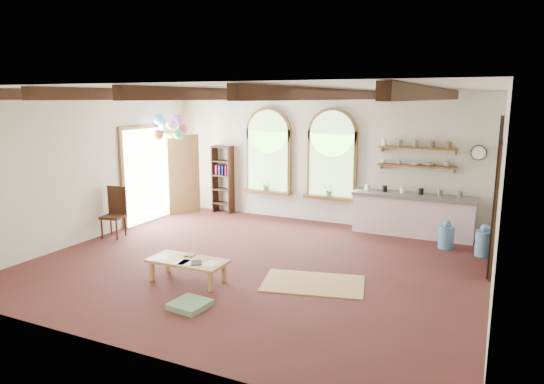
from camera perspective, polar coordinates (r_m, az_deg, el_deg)
The scene contains 27 objects.
floor at distance 9.16m, azimuth -1.86°, elevation -8.39°, with size 8.00×8.00×0.00m, color #522122.
ceiling_beams at distance 8.64m, azimuth -1.99°, elevation 11.39°, with size 6.20×6.80×0.18m, color black, non-canonical shape.
window_left at distance 12.41m, azimuth -0.45°, elevation 4.49°, with size 1.30×0.28×2.20m.
window_right at distance 11.78m, azimuth 7.04°, elevation 4.05°, with size 1.30×0.28×2.20m.
left_doorway at distance 12.49m, azimuth -14.36°, elevation 1.95°, with size 0.10×1.90×2.50m, color brown.
right_doorway at distance 9.39m, azimuth 24.69°, elevation -1.95°, with size 0.10×1.30×2.40m, color black.
kitchen_counter at distance 11.30m, azimuth 16.21°, elevation -2.56°, with size 2.68×0.62×0.94m.
wall_shelf_lower at distance 11.28m, azimuth 16.65°, elevation 2.95°, with size 1.70×0.24×0.04m, color brown.
wall_shelf_upper at distance 11.24m, azimuth 16.76°, elevation 4.97°, with size 1.70×0.24×0.04m, color brown.
wall_clock at distance 11.20m, azimuth 23.15°, elevation 4.27°, with size 0.32×0.32×0.04m, color black.
bookshelf at distance 13.04m, azimuth -5.80°, elevation 1.50°, with size 0.53×0.32×1.80m.
coffee_table at distance 8.32m, azimuth -9.89°, elevation -8.13°, with size 1.34×0.63×0.38m.
side_chair at distance 11.31m, azimuth -18.08°, elevation -3.46°, with size 0.53×0.53×1.12m.
floor_mat at distance 8.24m, azimuth 4.88°, elevation -10.65°, with size 1.67×1.03×0.02m, color tan.
floor_cushion at distance 7.43m, azimuth -9.65°, elevation -12.94°, with size 0.51×0.51×0.09m, color #6B8D61.
water_jug_a at distance 10.59m, azimuth 19.81°, elevation -4.90°, with size 0.31×0.31×0.60m.
water_jug_b at distance 10.36m, azimuth 23.68°, elevation -5.43°, with size 0.33×0.33×0.64m.
balloon_cluster at distance 12.24m, azimuth -11.81°, elevation 7.54°, with size 0.94×0.94×1.16m.
table_book at distance 8.55m, azimuth -10.10°, elevation -7.22°, with size 0.16×0.23×0.02m, color olive.
tablet at distance 8.12m, azimuth -8.88°, elevation -8.21°, with size 0.17×0.24×0.01m, color black.
potted_plant_left at distance 12.43m, azimuth -0.65°, elevation 0.85°, with size 0.27×0.23×0.30m, color #598C4C.
potted_plant_right at distance 11.80m, azimuth 6.79°, elevation 0.23°, with size 0.27×0.23×0.30m, color #598C4C.
shelf_cup_a at distance 11.41m, azimuth 12.95°, elevation 3.56°, with size 0.12×0.10×0.10m, color white.
shelf_cup_b at distance 11.34m, azimuth 14.67°, elevation 3.43°, with size 0.10×0.10×0.09m, color beige.
shelf_bowl_a at distance 11.29m, azimuth 16.41°, elevation 3.20°, with size 0.22×0.22×0.05m, color beige.
shelf_bowl_b at distance 11.24m, azimuth 18.18°, elevation 3.09°, with size 0.20×0.20×0.06m, color #8C664C.
shelf_vase at distance 11.19m, azimuth 19.97°, elevation 3.29°, with size 0.18×0.18×0.19m, color slate.
Camera 1 is at (3.95, -7.68, 3.04)m, focal length 32.00 mm.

